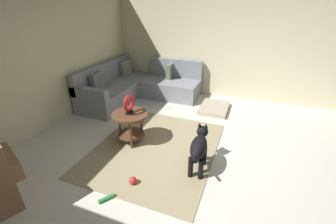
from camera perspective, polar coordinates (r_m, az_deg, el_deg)
The scene contains 11 objects.
ground_plane at distance 3.52m, azimuth 6.66°, elevation -13.47°, with size 6.00×6.00×0.10m, color silver.
wall_back at distance 4.50m, azimuth -32.12°, elevation 11.61°, with size 6.00×0.12×2.70m, color beige.
wall_right at distance 5.68m, azimuth 15.56°, elevation 16.81°, with size 0.12×6.00×2.70m, color beige.
area_rug at distance 3.78m, azimuth -3.10°, elevation -9.09°, with size 2.30×1.90×0.01m, color tan.
sectional_couch at distance 5.65m, azimuth -7.79°, elevation 6.35°, with size 2.20×2.25×0.88m.
side_table at distance 3.78m, azimuth -9.61°, elevation -2.06°, with size 0.60×0.60×0.54m.
torus_sculpture at distance 3.66m, azimuth -9.95°, elevation 2.02°, with size 0.28×0.08×0.33m.
dog_bed_mat at distance 5.14m, azimuth 11.64°, elevation 1.01°, with size 0.80×0.60×0.09m, color #B2A38E.
dog at distance 3.18m, azimuth 7.90°, elevation -8.74°, with size 0.85×0.26×0.63m.
dog_toy_ball at distance 3.14m, azimuth -8.92°, elevation -16.85°, with size 0.11×0.11×0.11m, color red.
dog_toy_rope at distance 3.03m, azimuth -15.39°, elevation -20.39°, with size 0.05×0.05×0.20m, color green.
Camera 1 is at (-2.65, -0.60, 2.18)m, focal length 24.00 mm.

